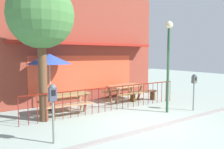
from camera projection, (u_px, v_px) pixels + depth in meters
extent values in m
plane|color=#95A79D|center=(146.00, 124.00, 6.86)|extent=(40.00, 40.00, 0.00)
cube|color=#542119|center=(84.00, 100.00, 10.60)|extent=(8.20, 0.54, 0.01)
cube|color=brown|center=(83.00, 46.00, 10.36)|extent=(8.20, 0.50, 5.32)
cube|color=#E54C2D|center=(86.00, 73.00, 10.26)|extent=(5.33, 0.02, 1.70)
cube|color=maroon|center=(89.00, 44.00, 9.85)|extent=(6.97, 0.70, 0.12)
cube|color=maroon|center=(111.00, 87.00, 8.46)|extent=(6.89, 0.04, 0.04)
cylinder|color=maroon|center=(18.00, 112.00, 6.60)|extent=(0.02, 0.02, 0.95)
cylinder|color=maroon|center=(28.00, 111.00, 6.75)|extent=(0.02, 0.02, 0.95)
cylinder|color=maroon|center=(37.00, 109.00, 6.91)|extent=(0.02, 0.02, 0.95)
cylinder|color=maroon|center=(46.00, 108.00, 7.07)|extent=(0.02, 0.02, 0.95)
cylinder|color=maroon|center=(55.00, 107.00, 7.23)|extent=(0.02, 0.02, 0.95)
cylinder|color=maroon|center=(63.00, 106.00, 7.39)|extent=(0.02, 0.02, 0.95)
cylinder|color=maroon|center=(71.00, 105.00, 7.55)|extent=(0.02, 0.02, 0.95)
cylinder|color=maroon|center=(78.00, 104.00, 7.71)|extent=(0.02, 0.02, 0.95)
cylinder|color=maroon|center=(85.00, 103.00, 7.86)|extent=(0.02, 0.02, 0.95)
cylinder|color=maroon|center=(92.00, 102.00, 8.02)|extent=(0.02, 0.02, 0.95)
cylinder|color=maroon|center=(99.00, 101.00, 8.18)|extent=(0.02, 0.02, 0.95)
cylinder|color=maroon|center=(105.00, 100.00, 8.34)|extent=(0.02, 0.02, 0.95)
cylinder|color=maroon|center=(111.00, 99.00, 8.50)|extent=(0.02, 0.02, 0.95)
cylinder|color=maroon|center=(117.00, 98.00, 8.66)|extent=(0.02, 0.02, 0.95)
cylinder|color=maroon|center=(123.00, 97.00, 8.82)|extent=(0.02, 0.02, 0.95)
cylinder|color=maroon|center=(128.00, 97.00, 8.97)|extent=(0.02, 0.02, 0.95)
cylinder|color=maroon|center=(133.00, 96.00, 9.13)|extent=(0.02, 0.02, 0.95)
cylinder|color=maroon|center=(139.00, 95.00, 9.29)|extent=(0.02, 0.02, 0.95)
cylinder|color=maroon|center=(143.00, 95.00, 9.45)|extent=(0.02, 0.02, 0.95)
cylinder|color=maroon|center=(148.00, 94.00, 9.61)|extent=(0.02, 0.02, 0.95)
cylinder|color=maroon|center=(153.00, 93.00, 9.77)|extent=(0.02, 0.02, 0.95)
cylinder|color=maroon|center=(157.00, 93.00, 9.93)|extent=(0.02, 0.02, 0.95)
cylinder|color=maroon|center=(162.00, 92.00, 10.08)|extent=(0.02, 0.02, 0.95)
cylinder|color=maroon|center=(166.00, 92.00, 10.24)|extent=(0.02, 0.02, 0.95)
cylinder|color=maroon|center=(170.00, 91.00, 10.40)|extent=(0.02, 0.02, 0.95)
cube|color=olive|center=(64.00, 94.00, 8.09)|extent=(1.84, 0.87, 0.07)
cube|color=#A5734E|center=(69.00, 105.00, 7.65)|extent=(1.81, 0.37, 0.05)
cube|color=#A67349|center=(60.00, 99.00, 8.59)|extent=(1.81, 0.37, 0.05)
cube|color=#8E6649|center=(47.00, 108.00, 7.51)|extent=(0.09, 0.35, 0.78)
cube|color=#8C6347|center=(43.00, 105.00, 8.00)|extent=(0.09, 0.35, 0.78)
cube|color=olive|center=(85.00, 103.00, 8.26)|extent=(0.09, 0.35, 0.78)
cube|color=olive|center=(80.00, 100.00, 8.74)|extent=(0.09, 0.35, 0.78)
cube|color=#9C6C47|center=(125.00, 86.00, 10.34)|extent=(1.87, 0.95, 0.07)
cube|color=#A27745|center=(133.00, 93.00, 9.95)|extent=(1.82, 0.45, 0.05)
cube|color=olive|center=(118.00, 90.00, 10.79)|extent=(1.82, 0.45, 0.05)
cube|color=#835F46|center=(118.00, 96.00, 9.69)|extent=(0.11, 0.36, 0.78)
cube|color=brown|center=(110.00, 94.00, 10.12)|extent=(0.11, 0.36, 0.78)
cube|color=olive|center=(140.00, 92.00, 10.63)|extent=(0.11, 0.36, 0.78)
cube|color=olive|center=(132.00, 91.00, 11.06)|extent=(0.11, 0.36, 0.78)
cylinder|color=black|center=(51.00, 109.00, 8.74)|extent=(0.36, 0.36, 0.05)
cylinder|color=beige|center=(50.00, 83.00, 8.64)|extent=(0.04, 0.04, 2.23)
cone|color=#3250AE|center=(49.00, 59.00, 8.55)|extent=(1.76, 1.76, 0.41)
cube|color=brown|center=(143.00, 91.00, 10.41)|extent=(1.44, 0.58, 0.06)
cube|color=#544019|center=(133.00, 97.00, 10.21)|extent=(0.08, 0.29, 0.45)
cube|color=brown|center=(153.00, 95.00, 10.64)|extent=(0.08, 0.29, 0.45)
cylinder|color=slate|center=(53.00, 122.00, 5.36)|extent=(0.06, 0.06, 1.10)
cube|color=#414254|center=(53.00, 94.00, 5.29)|extent=(0.18, 0.14, 0.33)
sphere|color=#4C535A|center=(52.00, 87.00, 5.27)|extent=(0.17, 0.17, 0.17)
cube|color=black|center=(54.00, 93.00, 5.22)|extent=(0.11, 0.01, 0.15)
cylinder|color=slate|center=(194.00, 97.00, 8.55)|extent=(0.06, 0.06, 1.11)
cube|color=#505451|center=(194.00, 80.00, 8.48)|extent=(0.18, 0.14, 0.28)
sphere|color=#3E4F5A|center=(194.00, 76.00, 8.47)|extent=(0.17, 0.17, 0.17)
cube|color=black|center=(196.00, 79.00, 8.42)|extent=(0.11, 0.01, 0.12)
cylinder|color=brown|center=(43.00, 78.00, 7.11)|extent=(0.28, 0.28, 2.92)
sphere|color=#41723A|center=(41.00, 15.00, 6.92)|extent=(2.16, 2.16, 2.16)
cylinder|color=#2A5234|center=(168.00, 71.00, 8.18)|extent=(0.10, 0.10, 3.23)
sphere|color=beige|center=(169.00, 25.00, 8.02)|extent=(0.28, 0.28, 0.28)
cube|color=gray|center=(155.00, 128.00, 6.52)|extent=(11.48, 0.20, 0.11)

